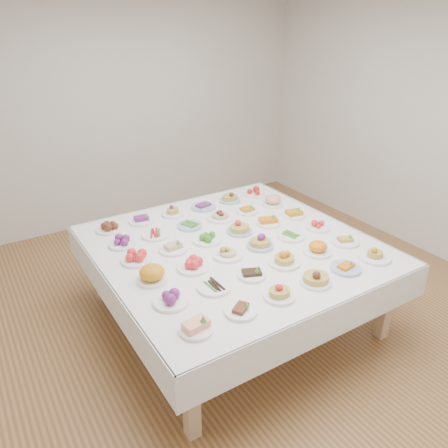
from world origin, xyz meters
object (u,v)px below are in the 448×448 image
dish_0 (196,325)px  dish_35 (255,192)px  display_table (233,251)px  dish_18 (136,255)px

dish_0 → dish_35: (1.64, 1.64, -0.00)m
display_table → dish_35: bearing=45.0°
dish_18 → dish_35: bearing=21.6°
dish_0 → dish_18: bearing=89.4°
display_table → dish_0: dish_0 is taller
display_table → dish_0: (-0.82, -0.83, 0.11)m
display_table → dish_0: size_ratio=10.28×
display_table → dish_0: bearing=-134.8°
dish_0 → display_table: bearing=45.2°
dish_18 → dish_0: bearing=-90.6°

